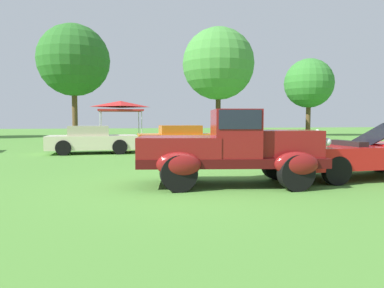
% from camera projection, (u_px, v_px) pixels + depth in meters
% --- Properties ---
extents(ground_plane, '(120.00, 120.00, 0.00)m').
position_uv_depth(ground_plane, '(197.00, 185.00, 7.96)').
color(ground_plane, '#4C8433').
extents(feature_pickup_truck, '(4.29, 2.38, 1.70)m').
position_uv_depth(feature_pickup_truck, '(231.00, 147.00, 7.95)').
color(feature_pickup_truck, '#400B0B').
rests_on(feature_pickup_truck, ground_plane).
extents(neighbor_convertible, '(4.23, 1.84, 1.40)m').
position_uv_depth(neighbor_convertible, '(364.00, 155.00, 9.05)').
color(neighbor_convertible, red).
rests_on(neighbor_convertible, ground_plane).
extents(show_car_cream, '(3.86, 1.75, 1.22)m').
position_uv_depth(show_car_cream, '(92.00, 140.00, 15.71)').
color(show_car_cream, beige).
rests_on(show_car_cream, ground_plane).
extents(show_car_orange, '(4.56, 1.79, 1.22)m').
position_uv_depth(show_car_orange, '(183.00, 138.00, 17.74)').
color(show_car_orange, orange).
rests_on(show_car_orange, ground_plane).
extents(canopy_tent_left_field, '(2.75, 2.75, 2.71)m').
position_uv_depth(canopy_tent_left_field, '(120.00, 105.00, 22.59)').
color(canopy_tent_left_field, '#B7B7BC').
rests_on(canopy_tent_left_field, ground_plane).
extents(treeline_mid_left, '(5.84, 5.84, 9.32)m').
position_uv_depth(treeline_mid_left, '(74.00, 60.00, 29.01)').
color(treeline_mid_left, brown).
rests_on(treeline_mid_left, ground_plane).
extents(treeline_center, '(6.29, 6.29, 9.57)m').
position_uv_depth(treeline_center, '(218.00, 64.00, 31.02)').
color(treeline_center, '#47331E').
rests_on(treeline_center, ground_plane).
extents(treeline_mid_right, '(4.64, 4.64, 7.32)m').
position_uv_depth(treeline_mid_right, '(309.00, 83.00, 33.65)').
color(treeline_mid_right, brown).
rests_on(treeline_mid_right, ground_plane).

